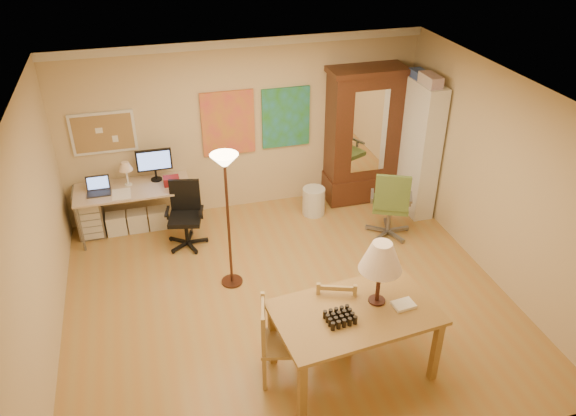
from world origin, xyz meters
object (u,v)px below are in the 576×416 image
object	(u,v)px
dining_table	(364,295)
office_chair_green	(389,218)
armoire	(362,144)
office_chair_black	(187,229)
bookshelf	(419,149)
computer_desk	(137,204)

from	to	relation	value
dining_table	office_chair_green	bearing A→B (deg)	59.16
dining_table	armoire	world-z (taller)	armoire
dining_table	office_chair_black	size ratio (longest dim) A/B	1.81
armoire	bookshelf	xyz separation A→B (m)	(0.69, -0.57, 0.09)
office_chair_black	computer_desk	bearing A→B (deg)	138.57
office_chair_green	bookshelf	size ratio (longest dim) A/B	0.52
office_chair_green	bookshelf	xyz separation A→B (m)	(0.71, 0.66, 0.75)
office_chair_black	office_chair_green	size ratio (longest dim) A/B	0.88
bookshelf	computer_desk	bearing A→B (deg)	173.53
armoire	bookshelf	distance (m)	0.90
dining_table	office_chair_green	size ratio (longest dim) A/B	1.59
dining_table	bookshelf	xyz separation A→B (m)	(2.10, 2.98, 0.06)
armoire	office_chair_black	bearing A→B (deg)	-167.43
office_chair_black	armoire	bearing A→B (deg)	12.57
office_chair_green	armoire	xyz separation A→B (m)	(0.02, 1.23, 0.67)
office_chair_green	armoire	size ratio (longest dim) A/B	0.50
dining_table	bookshelf	distance (m)	3.65
computer_desk	bookshelf	distance (m)	4.35
dining_table	computer_desk	size ratio (longest dim) A/B	1.07
computer_desk	office_chair_black	world-z (taller)	computer_desk
dining_table	office_chair_green	world-z (taller)	dining_table
office_chair_black	armoire	world-z (taller)	armoire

